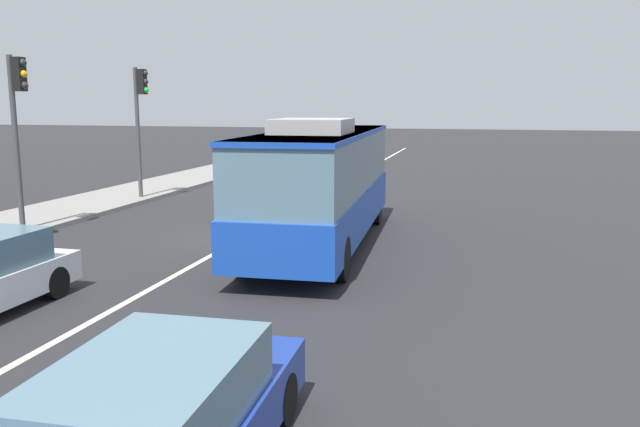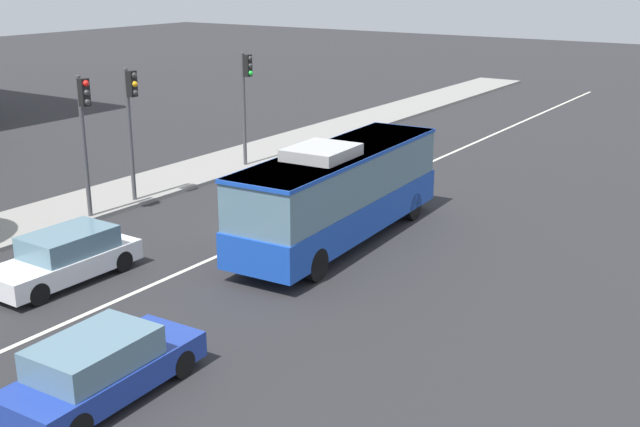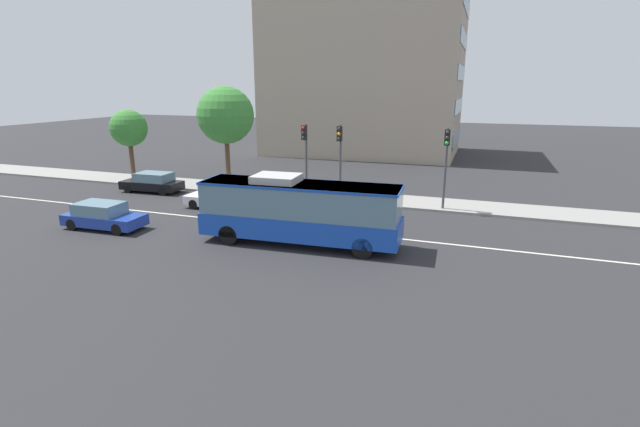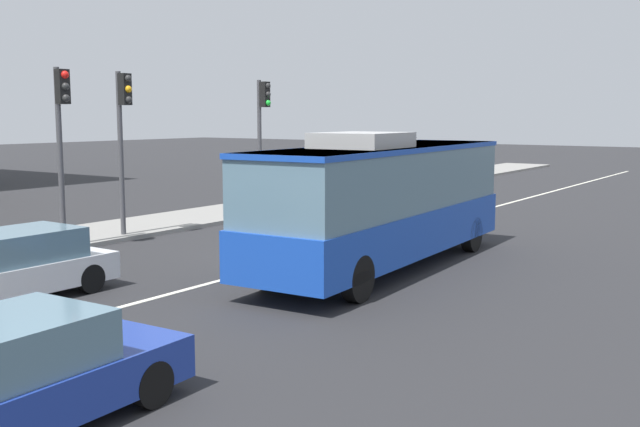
{
  "view_description": "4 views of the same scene",
  "coord_description": "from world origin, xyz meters",
  "px_view_note": "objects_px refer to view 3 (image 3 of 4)",
  "views": [
    {
      "loc": [
        -16.85,
        -6.66,
        3.85
      ],
      "look_at": [
        0.28,
        -2.22,
        0.77
      ],
      "focal_mm": 35.84,
      "sensor_mm": 36.0,
      "label": 1
    },
    {
      "loc": [
        -21.23,
        -15.66,
        8.72
      ],
      "look_at": [
        -1.48,
        -2.4,
        1.26
      ],
      "focal_mm": 43.91,
      "sensor_mm": 36.0,
      "label": 2
    },
    {
      "loc": [
        8.06,
        -23.09,
        7.77
      ],
      "look_at": [
        0.44,
        -1.62,
        1.44
      ],
      "focal_mm": 26.22,
      "sensor_mm": 36.0,
      "label": 3
    },
    {
      "loc": [
        -16.51,
        -11.64,
        3.86
      ],
      "look_at": [
        -1.39,
        -1.19,
        1.42
      ],
      "focal_mm": 41.67,
      "sensor_mm": 36.0,
      "label": 4
    }
  ],
  "objects_px": {
    "sedan_blue": "(103,216)",
    "sedan_white": "(221,197)",
    "traffic_light_far_corner": "(305,149)",
    "street_tree_kerbside_centre": "(129,129)",
    "traffic_light_near_corner": "(340,150)",
    "sedan_black": "(153,182)",
    "street_tree_kerbside_left": "(225,115)",
    "transit_bus": "(299,209)",
    "traffic_light_mid_block": "(446,155)"
  },
  "relations": [
    {
      "from": "sedan_black",
      "to": "traffic_light_near_corner",
      "type": "relative_size",
      "value": 0.88
    },
    {
      "from": "sedan_blue",
      "to": "traffic_light_mid_block",
      "type": "bearing_deg",
      "value": 28.04
    },
    {
      "from": "traffic_light_mid_block",
      "to": "street_tree_kerbside_centre",
      "type": "distance_m",
      "value": 25.85
    },
    {
      "from": "transit_bus",
      "to": "street_tree_kerbside_left",
      "type": "xyz_separation_m",
      "value": [
        -10.5,
        11.08,
        3.66
      ]
    },
    {
      "from": "sedan_blue",
      "to": "traffic_light_near_corner",
      "type": "bearing_deg",
      "value": 41.52
    },
    {
      "from": "traffic_light_near_corner",
      "to": "street_tree_kerbside_centre",
      "type": "bearing_deg",
      "value": -97.35
    },
    {
      "from": "sedan_blue",
      "to": "traffic_light_far_corner",
      "type": "height_order",
      "value": "traffic_light_far_corner"
    },
    {
      "from": "transit_bus",
      "to": "traffic_light_near_corner",
      "type": "bearing_deg",
      "value": 91.1
    },
    {
      "from": "sedan_black",
      "to": "sedan_white",
      "type": "bearing_deg",
      "value": 158.85
    },
    {
      "from": "sedan_black",
      "to": "street_tree_kerbside_centre",
      "type": "relative_size",
      "value": 0.79
    },
    {
      "from": "sedan_black",
      "to": "street_tree_kerbside_left",
      "type": "xyz_separation_m",
      "value": [
        4.18,
        3.86,
        4.74
      ]
    },
    {
      "from": "traffic_light_far_corner",
      "to": "traffic_light_mid_block",
      "type": "bearing_deg",
      "value": 96.73
    },
    {
      "from": "transit_bus",
      "to": "sedan_blue",
      "type": "bearing_deg",
      "value": -176.85
    },
    {
      "from": "sedan_blue",
      "to": "street_tree_kerbside_left",
      "type": "bearing_deg",
      "value": 84.33
    },
    {
      "from": "transit_bus",
      "to": "sedan_blue",
      "type": "relative_size",
      "value": 2.22
    },
    {
      "from": "street_tree_kerbside_left",
      "to": "traffic_light_mid_block",
      "type": "bearing_deg",
      "value": -7.46
    },
    {
      "from": "street_tree_kerbside_centre",
      "to": "traffic_light_far_corner",
      "type": "bearing_deg",
      "value": -7.62
    },
    {
      "from": "street_tree_kerbside_left",
      "to": "sedan_black",
      "type": "bearing_deg",
      "value": -137.29
    },
    {
      "from": "street_tree_kerbside_centre",
      "to": "sedan_blue",
      "type": "bearing_deg",
      "value": -55.47
    },
    {
      "from": "sedan_white",
      "to": "street_tree_kerbside_left",
      "type": "height_order",
      "value": "street_tree_kerbside_left"
    },
    {
      "from": "street_tree_kerbside_left",
      "to": "traffic_light_far_corner",
      "type": "bearing_deg",
      "value": -18.02
    },
    {
      "from": "traffic_light_far_corner",
      "to": "sedan_black",
      "type": "bearing_deg",
      "value": -77.74
    },
    {
      "from": "transit_bus",
      "to": "traffic_light_mid_block",
      "type": "xyz_separation_m",
      "value": [
        6.17,
        8.9,
        1.75
      ]
    },
    {
      "from": "sedan_blue",
      "to": "sedan_white",
      "type": "bearing_deg",
      "value": 54.81
    },
    {
      "from": "traffic_light_far_corner",
      "to": "street_tree_kerbside_centre",
      "type": "bearing_deg",
      "value": -92.4
    },
    {
      "from": "traffic_light_near_corner",
      "to": "street_tree_kerbside_centre",
      "type": "xyz_separation_m",
      "value": [
        -18.93,
        2.0,
        0.66
      ]
    },
    {
      "from": "traffic_light_near_corner",
      "to": "street_tree_kerbside_left",
      "type": "height_order",
      "value": "street_tree_kerbside_left"
    },
    {
      "from": "street_tree_kerbside_centre",
      "to": "traffic_light_near_corner",
      "type": "bearing_deg",
      "value": -6.03
    },
    {
      "from": "transit_bus",
      "to": "traffic_light_mid_block",
      "type": "relative_size",
      "value": 1.95
    },
    {
      "from": "sedan_white",
      "to": "traffic_light_far_corner",
      "type": "distance_m",
      "value": 6.46
    },
    {
      "from": "sedan_black",
      "to": "street_tree_kerbside_centre",
      "type": "xyz_separation_m",
      "value": [
        -4.91,
        3.65,
        3.5
      ]
    },
    {
      "from": "traffic_light_far_corner",
      "to": "street_tree_kerbside_left",
      "type": "xyz_separation_m",
      "value": [
        -7.46,
        2.43,
        1.9
      ]
    },
    {
      "from": "sedan_black",
      "to": "sedan_blue",
      "type": "relative_size",
      "value": 1.0
    },
    {
      "from": "street_tree_kerbside_left",
      "to": "street_tree_kerbside_centre",
      "type": "bearing_deg",
      "value": -178.67
    },
    {
      "from": "transit_bus",
      "to": "traffic_light_far_corner",
      "type": "relative_size",
      "value": 1.95
    },
    {
      "from": "sedan_black",
      "to": "traffic_light_near_corner",
      "type": "xyz_separation_m",
      "value": [
        14.02,
        1.65,
        2.84
      ]
    },
    {
      "from": "traffic_light_near_corner",
      "to": "traffic_light_far_corner",
      "type": "xyz_separation_m",
      "value": [
        -2.38,
        -0.21,
        0.0
      ]
    },
    {
      "from": "transit_bus",
      "to": "traffic_light_mid_block",
      "type": "height_order",
      "value": "traffic_light_mid_block"
    },
    {
      "from": "sedan_white",
      "to": "traffic_light_mid_block",
      "type": "distance_m",
      "value": 14.42
    },
    {
      "from": "sedan_black",
      "to": "street_tree_kerbside_centre",
      "type": "distance_m",
      "value": 7.05
    },
    {
      "from": "sedan_black",
      "to": "street_tree_kerbside_left",
      "type": "bearing_deg",
      "value": -139.89
    },
    {
      "from": "sedan_white",
      "to": "sedan_blue",
      "type": "xyz_separation_m",
      "value": [
        -3.9,
        -6.01,
        0.0
      ]
    },
    {
      "from": "traffic_light_mid_block",
      "to": "sedan_blue",
      "type": "bearing_deg",
      "value": -60.16
    },
    {
      "from": "traffic_light_mid_block",
      "to": "street_tree_kerbside_centre",
      "type": "height_order",
      "value": "street_tree_kerbside_centre"
    },
    {
      "from": "sedan_white",
      "to": "traffic_light_near_corner",
      "type": "xyz_separation_m",
      "value": [
        6.69,
        4.11,
        2.84
      ]
    },
    {
      "from": "sedan_blue",
      "to": "traffic_light_far_corner",
      "type": "bearing_deg",
      "value": 48.17
    },
    {
      "from": "street_tree_kerbside_left",
      "to": "street_tree_kerbside_centre",
      "type": "distance_m",
      "value": 9.18
    },
    {
      "from": "transit_bus",
      "to": "traffic_light_far_corner",
      "type": "height_order",
      "value": "traffic_light_far_corner"
    },
    {
      "from": "transit_bus",
      "to": "traffic_light_far_corner",
      "type": "bearing_deg",
      "value": 106.2
    },
    {
      "from": "traffic_light_mid_block",
      "to": "street_tree_kerbside_centre",
      "type": "xyz_separation_m",
      "value": [
        -25.77,
        1.97,
        0.66
      ]
    }
  ]
}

